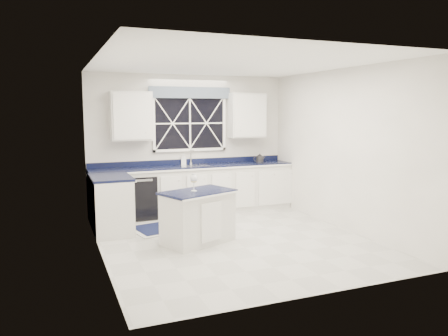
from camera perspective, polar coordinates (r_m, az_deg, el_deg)
name	(u,v)px	position (r m, az deg, el deg)	size (l,w,h in m)	color
ground	(233,240)	(6.91, 1.23, -9.32)	(4.50, 4.50, 0.00)	#B9B9B4
back_wall	(189,143)	(8.75, -4.54, 3.22)	(4.00, 0.10, 2.70)	white
base_cabinets	(181,193)	(8.33, -5.69, -3.25)	(3.99, 1.60, 0.90)	silver
countertop	(194,166)	(8.51, -3.90, 0.20)	(3.98, 0.64, 0.04)	black
dishwasher	(139,196)	(8.33, -11.11, -3.65)	(0.60, 0.58, 0.82)	black
window	(190,119)	(8.69, -4.48, 6.36)	(1.65, 0.09, 1.26)	black
upper_cabinets	(192,116)	(8.57, -4.23, 6.82)	(3.10, 0.34, 0.90)	silver
faucet	(191,156)	(8.68, -4.31, 1.52)	(0.05, 0.20, 0.30)	silver
island	(198,217)	(6.67, -3.43, -6.37)	(1.23, 0.99, 0.80)	silver
rug	(173,226)	(7.69, -6.73, -7.54)	(1.58, 1.15, 0.02)	#ADADA8
kettle	(260,158)	(9.06, 4.68, 1.29)	(0.25, 0.18, 0.18)	#2C2C2E
wine_glass	(194,179)	(6.55, -3.96, -1.46)	(0.11, 0.11, 0.26)	white
soap_bottle	(184,159)	(8.66, -5.30, 1.16)	(0.10, 0.10, 0.21)	silver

